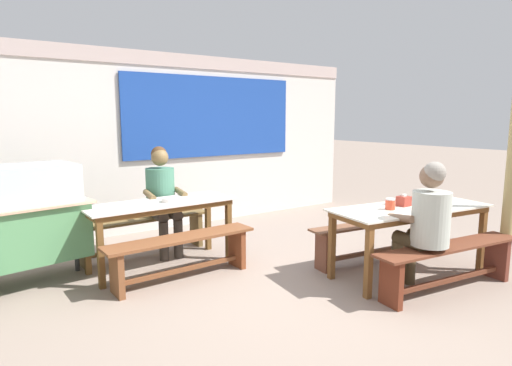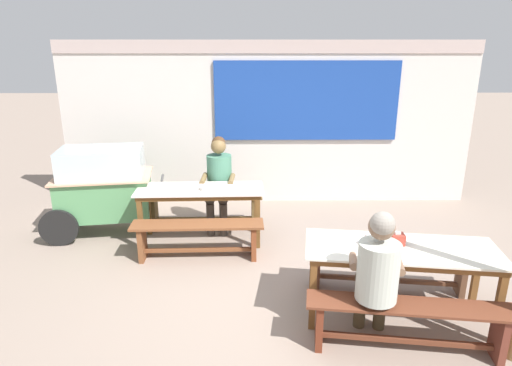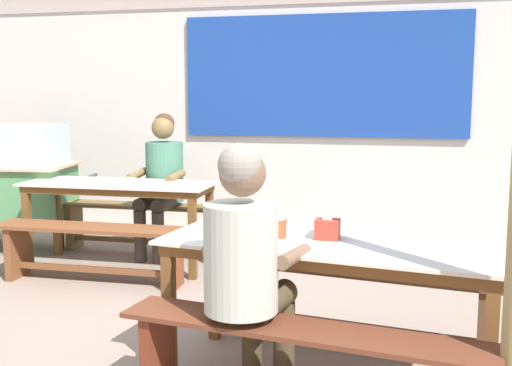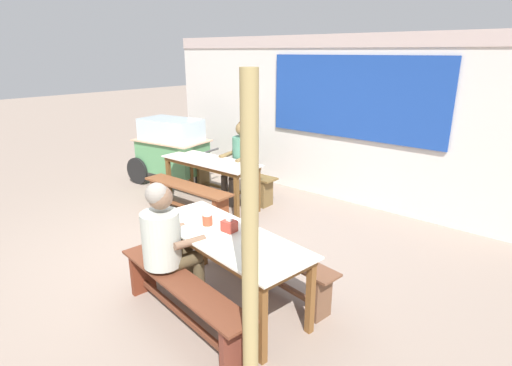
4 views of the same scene
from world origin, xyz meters
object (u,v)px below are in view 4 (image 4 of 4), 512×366
(person_center_facing, at_px, (241,156))
(wooden_support_post, at_px, (250,245))
(bench_far_front, at_px, (187,195))
(condiment_jar, at_px, (207,219))
(food_cart, at_px, (171,147))
(soup_bowl, at_px, (212,160))
(tissue_box, at_px, (229,226))
(dining_table_near, at_px, (226,242))
(bench_near_back, at_px, (266,259))
(person_near_front, at_px, (167,239))
(bench_near_front, at_px, (181,296))
(bench_far_back, at_px, (233,179))
(dining_table_far, at_px, (211,165))

(person_center_facing, height_order, wooden_support_post, wooden_support_post)
(bench_far_front, bearing_deg, condiment_jar, -34.40)
(food_cart, bearing_deg, bench_far_front, -30.70)
(bench_far_front, distance_m, soup_bowl, 0.65)
(tissue_box, bearing_deg, wooden_support_post, -38.12)
(dining_table_near, xyz_separation_m, bench_near_back, (0.07, 0.50, -0.36))
(food_cart, distance_m, soup_bowl, 1.51)
(person_near_front, bearing_deg, tissue_box, 56.56)
(bench_near_front, distance_m, wooden_support_post, 1.22)
(bench_far_back, xyz_separation_m, bench_near_back, (2.15, -1.76, -0.01))
(food_cart, xyz_separation_m, tissue_box, (3.42, -2.00, 0.11))
(food_cart, relative_size, condiment_jar, 14.64)
(tissue_box, distance_m, condiment_jar, 0.27)
(bench_near_back, distance_m, wooden_support_post, 1.57)
(person_center_facing, relative_size, soup_bowl, 8.00)
(soup_bowl, bearing_deg, bench_near_front, -49.12)
(dining_table_far, height_order, dining_table_near, same)
(bench_far_back, relative_size, bench_near_front, 0.96)
(bench_far_back, height_order, person_center_facing, person_center_facing)
(bench_near_front, xyz_separation_m, wooden_support_post, (0.89, -0.10, 0.83))
(bench_far_back, bearing_deg, dining_table_far, -88.38)
(food_cart, bearing_deg, dining_table_far, -13.03)
(person_center_facing, bearing_deg, soup_bowl, -103.92)
(bench_far_front, relative_size, bench_near_back, 0.92)
(bench_far_front, distance_m, tissue_box, 2.39)
(dining_table_far, xyz_separation_m, person_center_facing, (0.21, 0.45, 0.10))
(dining_table_near, relative_size, condiment_jar, 15.94)
(tissue_box, bearing_deg, person_center_facing, 130.55)
(person_near_front, xyz_separation_m, soup_bowl, (-1.64, 2.11, 0.02))
(tissue_box, distance_m, wooden_support_post, 1.13)
(dining_table_near, xyz_separation_m, condiment_jar, (-0.29, 0.04, 0.13))
(bench_near_front, bearing_deg, dining_table_near, 82.29)
(bench_near_back, bearing_deg, food_cart, 155.93)
(dining_table_near, distance_m, bench_far_front, 2.43)
(bench_far_front, xyz_separation_m, food_cart, (-1.39, 0.83, 0.37))
(dining_table_far, distance_m, soup_bowl, 0.15)
(bench_near_back, height_order, tissue_box, tissue_box)
(bench_far_back, distance_m, food_cart, 1.43)
(tissue_box, bearing_deg, bench_far_back, 133.20)
(bench_near_front, height_order, tissue_box, tissue_box)
(person_near_front, distance_m, condiment_jar, 0.45)
(bench_far_back, distance_m, bench_near_front, 3.42)
(bench_near_front, distance_m, condiment_jar, 0.77)
(person_center_facing, bearing_deg, tissue_box, -49.45)
(dining_table_far, distance_m, tissue_box, 2.65)
(dining_table_near, xyz_separation_m, wooden_support_post, (0.83, -0.60, 0.47))
(bench_near_back, relative_size, person_near_front, 1.37)
(bench_far_front, bearing_deg, soup_bowl, 80.75)
(bench_near_back, distance_m, soup_bowl, 2.42)
(person_near_front, bearing_deg, dining_table_far, 128.63)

